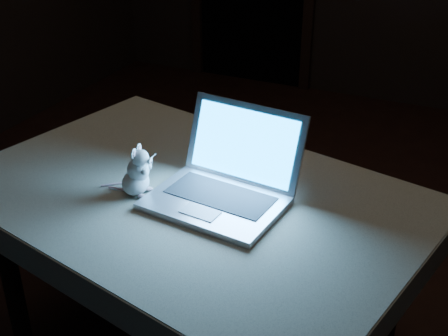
% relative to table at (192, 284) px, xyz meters
% --- Properties ---
extents(floor, '(5.00, 5.00, 0.00)m').
position_rel_table_xyz_m(floor, '(0.06, 0.53, -0.37)').
color(floor, black).
rests_on(floor, ground).
extents(table, '(1.56, 1.19, 0.75)m').
position_rel_table_xyz_m(table, '(0.00, 0.00, 0.00)').
color(table, black).
rests_on(table, floor).
extents(tablecloth, '(1.76, 1.46, 0.10)m').
position_rel_table_xyz_m(tablecloth, '(-0.09, -0.06, 0.33)').
color(tablecloth, beige).
rests_on(tablecloth, table).
extents(laptop, '(0.45, 0.40, 0.28)m').
position_rel_table_xyz_m(laptop, '(0.11, -0.05, 0.52)').
color(laptop, silver).
rests_on(laptop, tablecloth).
extents(plush_mouse, '(0.14, 0.14, 0.17)m').
position_rel_table_xyz_m(plush_mouse, '(-0.15, -0.08, 0.47)').
color(plush_mouse, silver).
rests_on(plush_mouse, tablecloth).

